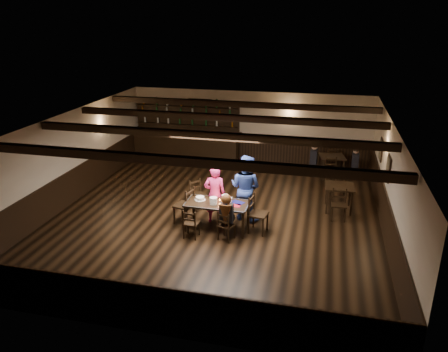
% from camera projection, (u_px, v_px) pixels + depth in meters
% --- Properties ---
extents(ground, '(10.00, 10.00, 0.00)m').
position_uv_depth(ground, '(217.00, 215.00, 12.35)').
color(ground, black).
rests_on(ground, ground).
extents(room_shell, '(9.02, 10.02, 2.71)m').
position_uv_depth(room_shell, '(217.00, 156.00, 11.77)').
color(room_shell, beige).
rests_on(room_shell, ground).
extents(dining_table, '(1.65, 0.84, 0.75)m').
position_uv_depth(dining_table, '(217.00, 205.00, 11.35)').
color(dining_table, black).
rests_on(dining_table, ground).
extents(chair_near_left, '(0.39, 0.37, 0.78)m').
position_uv_depth(chair_near_left, '(190.00, 222.00, 10.94)').
color(chair_near_left, black).
rests_on(chair_near_left, ground).
extents(chair_near_right, '(0.46, 0.45, 0.78)m').
position_uv_depth(chair_near_right, '(225.00, 224.00, 10.83)').
color(chair_near_right, black).
rests_on(chair_near_right, ground).
extents(chair_end_left, '(0.56, 0.58, 1.03)m').
position_uv_depth(chair_end_left, '(187.00, 203.00, 11.67)').
color(chair_end_left, black).
rests_on(chair_end_left, ground).
extents(chair_end_right, '(0.52, 0.54, 1.01)m').
position_uv_depth(chair_end_right, '(255.00, 211.00, 11.25)').
color(chair_end_right, black).
rests_on(chair_end_right, ground).
extents(chair_far_pushed, '(0.56, 0.56, 0.87)m').
position_uv_depth(chair_far_pushed, '(197.00, 192.00, 12.66)').
color(chair_far_pushed, black).
rests_on(chair_far_pushed, ground).
extents(woman_pink, '(0.65, 0.50, 1.60)m').
position_uv_depth(woman_pink, '(215.00, 194.00, 11.74)').
color(woman_pink, '#E6378F').
rests_on(woman_pink, ground).
extents(man_blue, '(1.07, 0.95, 1.84)m').
position_uv_depth(man_blue, '(245.00, 188.00, 11.86)').
color(man_blue, navy).
rests_on(man_blue, ground).
extents(seated_person, '(0.33, 0.49, 0.80)m').
position_uv_depth(seated_person, '(226.00, 210.00, 10.74)').
color(seated_person, black).
rests_on(seated_person, ground).
extents(cake, '(0.29, 0.29, 0.09)m').
position_uv_depth(cake, '(200.00, 198.00, 11.48)').
color(cake, white).
rests_on(cake, dining_table).
extents(plate_stack_a, '(0.19, 0.19, 0.18)m').
position_uv_depth(plate_stack_a, '(213.00, 201.00, 11.22)').
color(plate_stack_a, white).
rests_on(plate_stack_a, dining_table).
extents(plate_stack_b, '(0.18, 0.18, 0.21)m').
position_uv_depth(plate_stack_b, '(225.00, 199.00, 11.29)').
color(plate_stack_b, white).
rests_on(plate_stack_b, dining_table).
extents(tea_light, '(0.05, 0.05, 0.06)m').
position_uv_depth(tea_light, '(220.00, 201.00, 11.39)').
color(tea_light, '#A5A8AD').
rests_on(tea_light, dining_table).
extents(salt_shaker, '(0.04, 0.04, 0.09)m').
position_uv_depth(salt_shaker, '(230.00, 204.00, 11.13)').
color(salt_shaker, silver).
rests_on(salt_shaker, dining_table).
extents(pepper_shaker, '(0.04, 0.04, 0.09)m').
position_uv_depth(pepper_shaker, '(231.00, 204.00, 11.16)').
color(pepper_shaker, '#A5A8AD').
rests_on(pepper_shaker, dining_table).
extents(drink_glass, '(0.08, 0.08, 0.12)m').
position_uv_depth(drink_glass, '(231.00, 200.00, 11.35)').
color(drink_glass, silver).
rests_on(drink_glass, dining_table).
extents(menu_red, '(0.31, 0.22, 0.00)m').
position_uv_depth(menu_red, '(235.00, 205.00, 11.16)').
color(menu_red, maroon).
rests_on(menu_red, dining_table).
extents(menu_blue, '(0.40, 0.35, 0.00)m').
position_uv_depth(menu_blue, '(237.00, 202.00, 11.34)').
color(menu_blue, '#0F0E48').
rests_on(menu_blue, dining_table).
extents(bar_counter, '(4.28, 0.70, 2.20)m').
position_uv_depth(bar_counter, '(187.00, 141.00, 16.92)').
color(bar_counter, black).
rests_on(bar_counter, ground).
extents(back_table_a, '(0.85, 0.85, 0.75)m').
position_uv_depth(back_table_a, '(339.00, 189.00, 12.49)').
color(back_table_a, black).
rests_on(back_table_a, ground).
extents(back_table_b, '(0.99, 0.99, 0.75)m').
position_uv_depth(back_table_b, '(332.00, 159.00, 15.08)').
color(back_table_b, black).
rests_on(back_table_b, ground).
extents(bg_patron_left, '(0.26, 0.39, 0.77)m').
position_uv_depth(bg_patron_left, '(314.00, 154.00, 14.97)').
color(bg_patron_left, black).
rests_on(bg_patron_left, ground).
extents(bg_patron_right, '(0.21, 0.35, 0.72)m').
position_uv_depth(bg_patron_right, '(356.00, 157.00, 14.67)').
color(bg_patron_right, black).
rests_on(bg_patron_right, ground).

